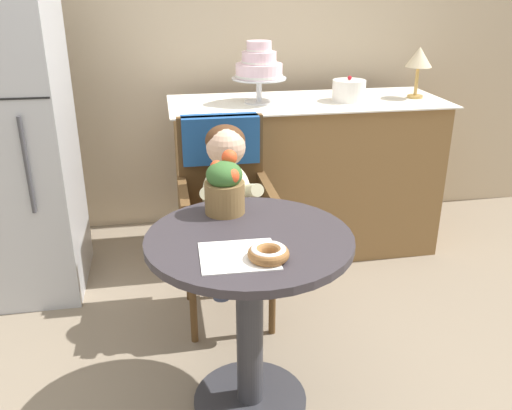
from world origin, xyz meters
TOP-DOWN VIEW (x-y plane):
  - ground_plane at (0.00, 0.00)m, footprint 8.00×8.00m
  - back_wall at (0.00, 1.85)m, footprint 4.80×0.10m
  - cafe_table at (0.00, 0.00)m, footprint 0.72×0.72m
  - wicker_chair at (-0.01, 0.70)m, footprint 0.42×0.45m
  - seated_child at (-0.01, 0.55)m, footprint 0.27×0.32m
  - paper_napkin at (-0.06, -0.14)m, footprint 0.25×0.22m
  - donut_front at (0.03, -0.18)m, footprint 0.13×0.13m
  - flower_vase at (-0.06, 0.22)m, footprint 0.15×0.15m
  - display_counter at (0.55, 1.30)m, footprint 1.56×0.62m
  - tiered_cake_stand at (0.27, 1.30)m, footprint 0.30×0.30m
  - round_layer_cake at (0.77, 1.26)m, footprint 0.19×0.19m
  - table_lamp at (1.18, 1.28)m, footprint 0.15×0.15m

SIDE VIEW (x-z plane):
  - ground_plane at x=0.00m, z-range 0.00..0.00m
  - display_counter at x=0.55m, z-range 0.00..0.90m
  - cafe_table at x=0.00m, z-range 0.15..0.87m
  - wicker_chair at x=-0.01m, z-range 0.16..1.12m
  - seated_child at x=-0.01m, z-range 0.31..1.04m
  - paper_napkin at x=-0.06m, z-range 0.72..0.72m
  - donut_front at x=0.03m, z-range 0.72..0.77m
  - flower_vase at x=-0.06m, z-range 0.71..0.95m
  - round_layer_cake at x=0.77m, z-range 0.89..1.03m
  - tiered_cake_stand at x=0.27m, z-range 0.93..1.26m
  - table_lamp at x=1.18m, z-range 0.97..1.26m
  - back_wall at x=0.00m, z-range 0.00..2.70m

